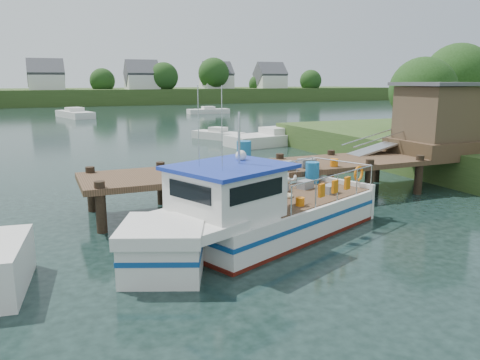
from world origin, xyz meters
name	(u,v)px	position (x,y,z in m)	size (l,w,h in m)	color
ground_plane	(249,204)	(0.00, 0.00, 0.00)	(160.00, 160.00, 0.00)	black
far_shore	(75,93)	(0.01, 82.37, 2.10)	(140.00, 42.55, 9.22)	#334C1F
dock	(390,136)	(6.51, 0.01, 2.24)	(16.60, 3.00, 4.78)	#4B3523
lobster_boat	(254,215)	(-1.60, -3.92, 0.81)	(8.95, 5.49, 4.46)	silver
moored_far	(208,111)	(15.08, 46.98, 0.36)	(5.82, 2.07, 0.98)	silver
moored_b	(218,135)	(5.95, 18.95, 0.35)	(3.44, 4.44, 0.95)	silver
moored_c	(278,138)	(8.93, 14.52, 0.46)	(8.15, 3.95, 1.23)	silver
moored_d	(75,114)	(-2.71, 46.51, 0.47)	(4.33, 7.81, 1.26)	silver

